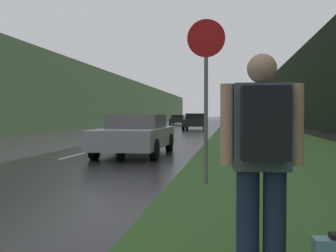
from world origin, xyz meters
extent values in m
cube|color=#386028|center=(6.77, 40.00, 0.01)|extent=(6.00, 240.00, 0.02)
cube|color=silver|center=(0.00, 12.20, 0.00)|extent=(0.12, 3.00, 0.01)
cube|color=silver|center=(0.00, 19.20, 0.00)|extent=(0.12, 3.00, 0.01)
cube|color=silver|center=(0.00, 26.20, 0.00)|extent=(0.12, 3.00, 0.01)
cube|color=silver|center=(0.00, 33.20, 0.00)|extent=(0.12, 3.00, 0.01)
cube|color=black|center=(-9.77, 50.00, 3.10)|extent=(2.00, 140.00, 6.21)
cube|color=black|center=(12.77, 50.00, 3.98)|extent=(2.00, 140.00, 7.95)
cylinder|color=slate|center=(4.43, 6.92, 1.17)|extent=(0.07, 0.07, 2.33)
cylinder|color=#B71414|center=(4.43, 6.92, 2.68)|extent=(0.69, 0.02, 0.69)
cylinder|color=#1E2847|center=(5.01, 2.35, 0.44)|extent=(0.17, 0.17, 0.88)
cylinder|color=#1E2847|center=(5.20, 2.36, 0.44)|extent=(0.17, 0.17, 0.88)
cube|color=#4C5666|center=(5.10, 2.35, 1.19)|extent=(0.41, 0.25, 0.63)
sphere|color=tan|center=(5.10, 2.35, 1.62)|extent=(0.22, 0.22, 0.22)
cylinder|color=tan|center=(4.85, 2.34, 1.21)|extent=(0.10, 0.10, 0.60)
cylinder|color=tan|center=(5.35, 2.37, 1.21)|extent=(0.10, 0.10, 0.60)
cube|color=black|center=(5.11, 2.15, 1.23)|extent=(0.33, 0.20, 0.51)
cube|color=#9E9EA3|center=(1.88, 12.31, 0.57)|extent=(1.85, 4.71, 0.59)
cube|color=#5E5E61|center=(1.88, 12.55, 1.08)|extent=(1.58, 2.12, 0.43)
cylinder|color=black|center=(2.76, 10.85, 0.31)|extent=(0.20, 0.61, 0.61)
cylinder|color=black|center=(1.00, 10.85, 0.31)|extent=(0.20, 0.61, 0.61)
cylinder|color=black|center=(2.76, 13.77, 0.31)|extent=(0.20, 0.61, 0.61)
cylinder|color=black|center=(1.00, 13.77, 0.31)|extent=(0.20, 0.61, 0.61)
cube|color=black|center=(1.88, 35.50, 0.62)|extent=(1.85, 4.63, 0.60)
cube|color=black|center=(1.88, 35.73, 1.16)|extent=(1.58, 2.08, 0.49)
cylinder|color=black|center=(2.76, 34.06, 0.35)|extent=(0.20, 0.71, 0.71)
cylinder|color=black|center=(1.00, 34.06, 0.35)|extent=(0.20, 0.71, 0.71)
cylinder|color=black|center=(2.76, 36.93, 0.35)|extent=(0.20, 0.71, 0.71)
cylinder|color=black|center=(1.00, 36.93, 0.35)|extent=(0.20, 0.71, 0.71)
cube|color=black|center=(-1.88, 53.90, 0.57)|extent=(1.75, 4.68, 0.56)
cube|color=black|center=(-1.88, 53.67, 1.06)|extent=(1.49, 2.10, 0.44)
cylinder|color=black|center=(-2.71, 55.35, 0.32)|extent=(0.20, 0.64, 0.64)
cylinder|color=black|center=(-1.05, 55.35, 0.32)|extent=(0.20, 0.64, 0.64)
cylinder|color=black|center=(-2.71, 52.45, 0.32)|extent=(0.20, 0.64, 0.64)
cylinder|color=black|center=(-1.05, 52.45, 0.32)|extent=(0.20, 0.64, 0.64)
camera|label=1|loc=(4.88, -0.78, 1.28)|focal=45.00mm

